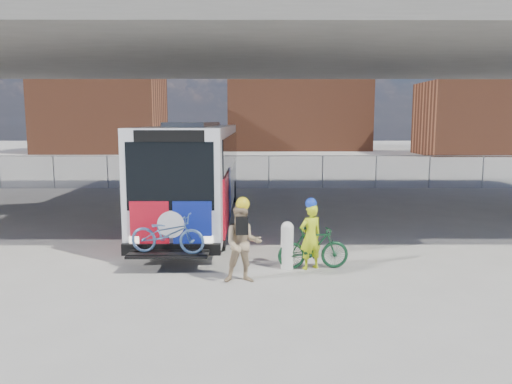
{
  "coord_description": "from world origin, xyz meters",
  "views": [
    {
      "loc": [
        0.11,
        -15.71,
        3.73
      ],
      "look_at": [
        0.2,
        -0.75,
        1.6
      ],
      "focal_mm": 35.0,
      "sensor_mm": 36.0,
      "label": 1
    }
  ],
  "objects_px": {
    "bollard": "(287,244)",
    "cyclist_hivis": "(311,235)",
    "bus": "(197,165)",
    "cyclist_tan": "(243,242)",
    "bike_parked": "(313,248)"
  },
  "relations": [
    {
      "from": "cyclist_tan",
      "to": "bike_parked",
      "type": "relative_size",
      "value": 1.11
    },
    {
      "from": "bollard",
      "to": "bike_parked",
      "type": "relative_size",
      "value": 0.68
    },
    {
      "from": "bus",
      "to": "cyclist_tan",
      "type": "distance_m",
      "value": 7.69
    },
    {
      "from": "cyclist_hivis",
      "to": "bollard",
      "type": "bearing_deg",
      "value": -25.0
    },
    {
      "from": "bollard",
      "to": "cyclist_tan",
      "type": "relative_size",
      "value": 0.61
    },
    {
      "from": "bollard",
      "to": "cyclist_tan",
      "type": "xyz_separation_m",
      "value": [
        -1.1,
        -1.06,
        0.29
      ]
    },
    {
      "from": "cyclist_hivis",
      "to": "bus",
      "type": "bearing_deg",
      "value": -85.54
    },
    {
      "from": "bus",
      "to": "bollard",
      "type": "relative_size",
      "value": 10.63
    },
    {
      "from": "bus",
      "to": "cyclist_tan",
      "type": "relative_size",
      "value": 6.47
    },
    {
      "from": "bollard",
      "to": "cyclist_hivis",
      "type": "xyz_separation_m",
      "value": [
        0.59,
        0.0,
        0.23
      ]
    },
    {
      "from": "cyclist_tan",
      "to": "bike_parked",
      "type": "distance_m",
      "value": 2.1
    },
    {
      "from": "cyclist_tan",
      "to": "cyclist_hivis",
      "type": "bearing_deg",
      "value": 27.31
    },
    {
      "from": "bollard",
      "to": "cyclist_hivis",
      "type": "height_order",
      "value": "cyclist_hivis"
    },
    {
      "from": "bus",
      "to": "cyclist_hivis",
      "type": "relative_size",
      "value": 7.1
    },
    {
      "from": "bollard",
      "to": "cyclist_hivis",
      "type": "bearing_deg",
      "value": 0.0
    }
  ]
}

